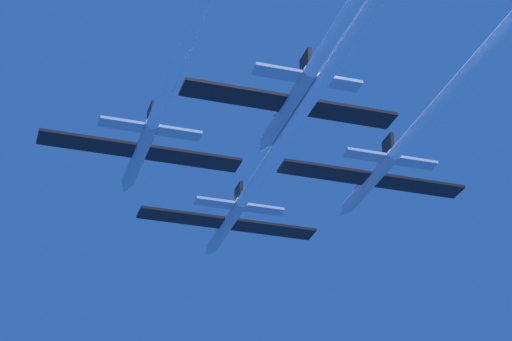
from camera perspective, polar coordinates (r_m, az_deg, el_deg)
The scene contains 3 objects.
jet_lead at distance 90.12m, azimuth 2.09°, elevation 2.54°, with size 19.44×71.74×3.22m.
jet_left_wing at distance 77.79m, azimuth -3.28°, elevation 8.79°, with size 19.44×73.44×3.22m.
jet_right_wing at distance 85.36m, azimuth 12.28°, elevation 5.93°, with size 19.44×71.74×3.22m.
Camera 1 is at (-25.56, -94.92, -46.20)m, focal length 70.53 mm.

